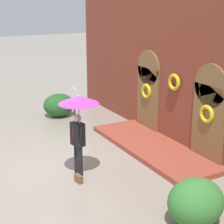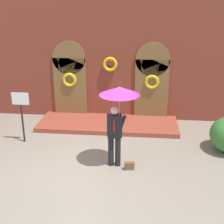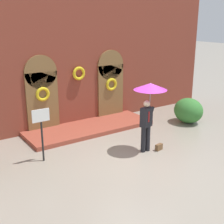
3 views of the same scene
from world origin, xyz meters
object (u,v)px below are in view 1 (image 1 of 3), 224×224
at_px(handbag, 79,179).
at_px(sign_post, 74,103).
at_px(person_with_umbrella, 78,111).
at_px(shrub_left, 59,105).
at_px(shrub_right, 196,202).

height_order(handbag, sign_post, sign_post).
bearing_deg(person_with_umbrella, shrub_left, 164.87).
distance_m(person_with_umbrella, shrub_right, 3.86).
xyz_separation_m(person_with_umbrella, shrub_left, (-5.57, 1.51, -1.43)).
relative_size(sign_post, shrub_left, 1.32).
xyz_separation_m(sign_post, shrub_left, (-2.30, 0.25, -0.68)).
relative_size(person_with_umbrella, sign_post, 1.37).
height_order(person_with_umbrella, handbag, person_with_umbrella).
distance_m(person_with_umbrella, shrub_left, 5.94).
relative_size(shrub_left, shrub_right, 1.00).
distance_m(handbag, sign_post, 4.04).
height_order(sign_post, shrub_left, sign_post).
distance_m(person_with_umbrella, handbag, 1.85).
bearing_deg(handbag, shrub_left, 155.20).
xyz_separation_m(person_with_umbrella, shrub_right, (3.37, 1.29, -1.37)).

